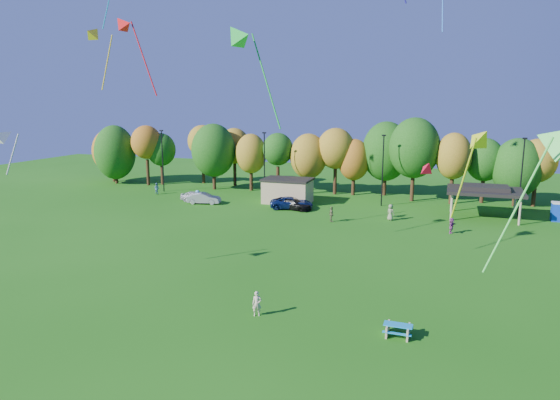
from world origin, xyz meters
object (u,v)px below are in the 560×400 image
(picnic_table, at_px, (398,329))
(car_a, at_px, (195,197))
(car_c, at_px, (292,203))
(car_b, at_px, (204,198))
(kite_flyer, at_px, (257,304))
(car_d, at_px, (294,204))

(picnic_table, distance_m, car_a, 42.69)
(picnic_table, distance_m, car_c, 34.72)
(car_b, bearing_deg, kite_flyer, -159.66)
(car_a, height_order, car_b, car_b)
(car_d, bearing_deg, kite_flyer, -155.77)
(picnic_table, relative_size, car_d, 0.36)
(car_b, bearing_deg, picnic_table, -149.42)
(car_c, height_order, car_d, car_c)
(picnic_table, relative_size, kite_flyer, 1.02)
(car_b, bearing_deg, car_c, -99.03)
(kite_flyer, bearing_deg, car_c, 81.54)
(picnic_table, xyz_separation_m, car_b, (-27.95, 30.08, 0.32))
(picnic_table, relative_size, car_b, 0.37)
(car_d, bearing_deg, car_c, 61.41)
(car_a, xyz_separation_m, car_c, (13.49, -0.00, 0.03))
(picnic_table, distance_m, kite_flyer, 8.64)
(car_c, xyz_separation_m, car_d, (0.41, -0.34, -0.08))
(car_b, height_order, car_c, car_c)
(kite_flyer, height_order, car_d, kite_flyer)
(picnic_table, height_order, car_b, car_b)
(picnic_table, bearing_deg, car_d, 117.99)
(car_c, distance_m, car_d, 0.54)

